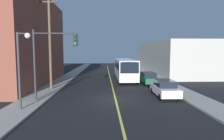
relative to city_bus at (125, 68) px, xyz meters
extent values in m
plane|color=black|center=(-2.20, -12.57, -1.82)|extent=(120.00, 120.00, 0.00)
cube|color=gray|center=(-9.45, -2.57, -1.74)|extent=(2.50, 90.00, 0.15)
cube|color=gray|center=(5.05, -2.57, -1.74)|extent=(2.50, 90.00, 0.15)
cube|color=#D8CC4C|center=(-2.20, 2.43, -1.81)|extent=(0.16, 60.00, 0.01)
cube|color=brown|center=(-15.70, -3.62, 4.01)|extent=(10.00, 18.69, 11.66)
cube|color=black|center=(-10.74, -3.62, -0.22)|extent=(0.06, 13.08, 1.30)
cube|color=black|center=(-10.74, -3.62, 2.98)|extent=(0.06, 13.08, 1.30)
cube|color=black|center=(-10.74, -3.62, 6.18)|extent=(0.06, 13.08, 1.30)
cube|color=#B2B2A8|center=(12.30, 10.36, 1.31)|extent=(12.00, 25.85, 6.25)
cube|color=black|center=(6.34, 10.36, -0.22)|extent=(0.06, 18.09, 1.30)
cube|color=silver|center=(0.00, 0.01, 0.01)|extent=(2.63, 12.02, 2.75)
cube|color=black|center=(-0.04, -5.97, 0.53)|extent=(2.35, 0.10, 1.40)
cube|color=black|center=(0.04, 5.99, 0.63)|extent=(2.30, 0.10, 1.10)
cube|color=black|center=(-1.25, 0.02, 0.53)|extent=(0.13, 10.20, 1.10)
cube|color=black|center=(1.26, 0.00, 0.53)|extent=(0.13, 10.20, 1.10)
cube|color=orange|center=(-0.04, -5.96, 1.13)|extent=(1.79, 0.07, 0.30)
sphere|color=#F9D872|center=(-0.93, -6.00, -0.92)|extent=(0.24, 0.24, 0.24)
sphere|color=#F9D872|center=(0.85, -6.01, -0.92)|extent=(0.24, 0.24, 0.24)
cylinder|color=black|center=(-1.15, -4.18, -1.32)|extent=(0.31, 1.00, 1.00)
cylinder|color=black|center=(1.10, -4.19, -1.32)|extent=(0.31, 1.00, 1.00)
cylinder|color=black|center=(-1.10, 3.52, -1.32)|extent=(0.31, 1.00, 1.00)
cylinder|color=black|center=(1.15, 3.51, -1.32)|extent=(0.31, 1.00, 1.00)
cube|color=silver|center=(2.55, -11.66, -1.15)|extent=(1.90, 4.44, 0.70)
cube|color=black|center=(2.55, -11.66, -0.50)|extent=(1.68, 2.50, 0.60)
cylinder|color=black|center=(1.72, -13.15, -1.50)|extent=(0.23, 0.64, 0.64)
cylinder|color=black|center=(3.32, -13.18, -1.50)|extent=(0.23, 0.64, 0.64)
cylinder|color=black|center=(1.78, -10.15, -1.50)|extent=(0.23, 0.64, 0.64)
cylinder|color=black|center=(3.38, -10.18, -1.50)|extent=(0.23, 0.64, 0.64)
cube|color=#196038|center=(2.73, -4.34, -1.15)|extent=(1.91, 4.44, 0.70)
cube|color=black|center=(2.73, -4.34, -0.50)|extent=(1.68, 2.50, 0.60)
cylinder|color=black|center=(1.97, -5.86, -1.50)|extent=(0.24, 0.65, 0.64)
cylinder|color=black|center=(3.56, -5.82, -1.50)|extent=(0.24, 0.65, 0.64)
cylinder|color=black|center=(1.89, -2.86, -1.50)|extent=(0.24, 0.65, 0.64)
cylinder|color=black|center=(3.49, -2.82, -1.50)|extent=(0.24, 0.65, 0.64)
cylinder|color=brown|center=(-9.21, -7.93, 3.87)|extent=(0.28, 0.28, 11.08)
cube|color=#4C3D2D|center=(-9.21, -7.93, 7.92)|extent=(2.00, 0.16, 0.16)
cylinder|color=#2D2D33|center=(-9.15, -12.93, 1.33)|extent=(0.18, 0.18, 6.00)
cylinder|color=#2D2D33|center=(-7.40, -12.93, 4.03)|extent=(3.50, 0.12, 0.12)
cube|color=black|center=(-5.65, -12.93, 3.48)|extent=(0.32, 0.36, 1.00)
sphere|color=#2D2D2D|center=(-5.65, -13.12, 3.80)|extent=(0.22, 0.22, 0.22)
sphere|color=#2D2D2D|center=(-5.65, -13.12, 3.48)|extent=(0.22, 0.22, 0.22)
sphere|color=green|center=(-5.65, -13.12, 3.16)|extent=(0.22, 0.22, 0.22)
cylinder|color=#38383D|center=(-9.25, -15.65, 1.08)|extent=(0.16, 0.16, 5.50)
cylinder|color=#38383D|center=(-8.90, -15.65, 3.73)|extent=(0.70, 0.10, 0.10)
sphere|color=#EAE5C6|center=(-8.55, -15.65, 3.58)|extent=(0.40, 0.40, 0.40)
camera|label=1|loc=(-3.22, -29.06, 2.38)|focal=29.92mm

